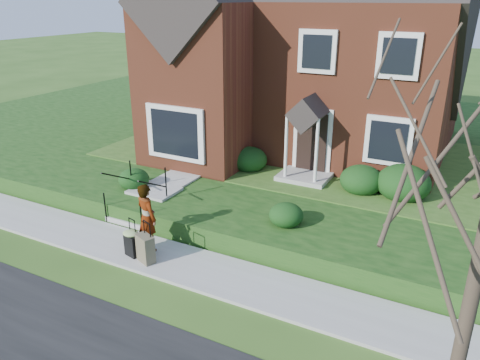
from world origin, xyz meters
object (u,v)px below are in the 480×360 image
Objects in this scene: suitcase_black at (131,242)px; front_steps at (145,201)px; suitcase_olive at (146,248)px; woman at (147,218)px.

front_steps is at bearing 134.48° from suitcase_black.
suitcase_olive reaches higher than suitcase_black.
suitcase_black is (1.26, -2.14, -0.01)m from front_steps.
front_steps is 2.01× the size of suitcase_black.
suitcase_black is at bearing -59.46° from front_steps.
suitcase_olive is (0.31, -0.51, -0.55)m from woman.
front_steps is 2.81m from suitcase_olive.
woman is 0.81m from suitcase_olive.
woman is at bearing 83.00° from suitcase_black.
front_steps reaches higher than suitcase_black.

